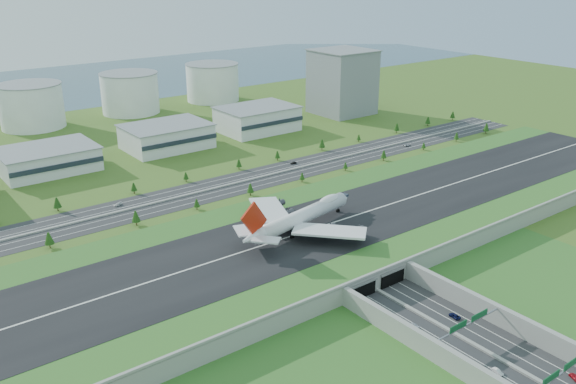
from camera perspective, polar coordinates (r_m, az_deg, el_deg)
ground at (r=290.99m, az=1.33°, el=-5.29°), size 1200.00×1200.00×0.00m
airfield_deck at (r=289.14m, az=1.35°, el=-4.56°), size 520.00×100.00×9.20m
underpass_road at (r=230.53m, az=17.32°, el=-12.98°), size 38.80×120.40×8.00m
sign_gantry_near at (r=230.68m, az=16.53°, el=-11.82°), size 38.70×0.70×9.80m
sign_gantry_far at (r=216.37m, az=24.16°, el=-15.32°), size 38.70×0.70×9.80m
north_expressway at (r=363.90m, az=-8.01°, el=0.02°), size 560.00×36.00×0.12m
tree_row at (r=369.00m, az=-5.96°, el=1.17°), size 498.58×48.62×8.43m
hangar_mid_a at (r=424.73m, az=-21.57°, el=2.84°), size 58.00×42.00×15.00m
hangar_mid_b at (r=452.71m, az=-11.29°, el=5.11°), size 58.00×42.00×17.00m
hangar_mid_c at (r=491.17m, az=-2.89°, el=6.83°), size 58.00×42.00×19.00m
office_tower at (r=548.89m, az=5.10°, el=10.19°), size 46.00×46.00×55.00m
fuel_tank_b at (r=541.12m, az=-22.88°, el=7.41°), size 50.00×50.00×35.00m
fuel_tank_c at (r=567.32m, az=-14.57°, el=8.93°), size 50.00×50.00×35.00m
fuel_tank_d at (r=604.44m, az=-7.07°, el=10.13°), size 50.00×50.00×35.00m
bay_water at (r=714.72m, az=-23.67°, el=8.78°), size 1200.00×260.00×0.06m
boeing_747 at (r=288.29m, az=1.22°, el=-2.34°), size 76.14×71.33×23.74m
car_0 at (r=237.04m, az=11.69°, el=-12.12°), size 2.95×4.84×1.54m
car_1 at (r=221.37m, az=19.02°, el=-15.59°), size 2.00×4.30×1.36m
car_2 at (r=246.33m, az=15.32°, el=-11.11°), size 2.74×5.16×1.38m
car_3 at (r=227.90m, az=25.31°, el=-15.41°), size 4.10×5.59×1.50m
car_5 at (r=409.92m, az=0.51°, el=2.74°), size 4.43×2.21×1.39m
car_6 at (r=458.75m, az=11.07°, el=4.34°), size 5.71×3.32×1.49m
car_7 at (r=352.89m, az=-15.62°, el=-1.11°), size 5.47×3.99×1.47m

